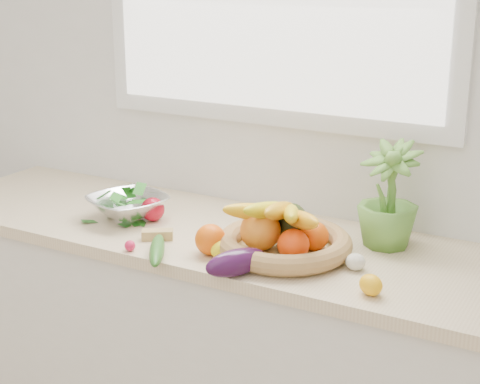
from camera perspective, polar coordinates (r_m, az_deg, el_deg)
The scene contains 18 objects.
back_wall at distance 2.50m, azimuth 2.62°, elevation 8.68°, with size 4.50×0.02×2.70m, color white.
counter_cabinet at distance 2.56m, azimuth -0.78°, elevation -13.07°, with size 2.20×0.58×0.86m, color silver.
countertop at distance 2.36m, azimuth -0.82°, elevation -3.63°, with size 2.24×0.62×0.04m, color beige.
orange_loose at distance 2.17m, azimuth -2.31°, elevation -3.70°, with size 0.09×0.09×0.09m, color #EF5907.
lemon_a at distance 2.15m, azimuth -1.49°, elevation -4.46°, with size 0.06×0.07×0.06m, color yellow.
lemon_b at distance 2.08m, azimuth 0.43°, elevation -5.20°, with size 0.06×0.07×0.06m, color yellow.
lemon_c at distance 1.95m, azimuth 10.12°, elevation -7.10°, with size 0.06×0.07×0.06m, color #FDAF0D.
apple at distance 2.47m, azimuth -6.79°, elevation -1.34°, with size 0.08×0.08×0.08m, color #AE0D21.
ginger at distance 2.31m, azimuth -6.43°, elevation -3.31°, with size 0.10×0.04×0.03m, color tan.
garlic_a at distance 2.29m, azimuth 1.29°, elevation -3.16°, with size 0.06×0.06×0.05m, color silver.
garlic_b at distance 2.20m, azimuth 3.57°, elevation -4.08°, with size 0.05×0.05×0.05m, color white.
garlic_c at distance 2.10m, azimuth 8.95°, elevation -5.37°, with size 0.06×0.06×0.05m, color beige.
eggplant at distance 2.03m, azimuth -0.29°, elevation -5.48°, with size 0.07×0.19×0.08m, color #320E36.
cucumber at distance 2.17m, azimuth -6.45°, elevation -4.50°, with size 0.04×0.24×0.04m, color #2B5B1B.
radish at distance 2.23m, azimuth -8.53°, elevation -4.14°, with size 0.03×0.03×0.03m, color #D91B48.
potted_herb at distance 2.25m, azimuth 11.45°, elevation -0.27°, with size 0.19×0.19×0.33m, color #5A9335.
fruit_basket at distance 2.17m, azimuth 3.39°, elevation -3.44°, with size 0.45×0.45×0.20m.
colander_with_spinach at distance 2.48m, azimuth -8.71°, elevation -0.69°, with size 0.32×0.32×0.13m.
Camera 1 is at (1.11, 0.04, 1.73)m, focal length 55.00 mm.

